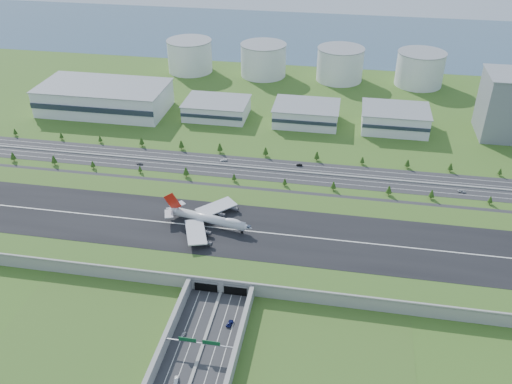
% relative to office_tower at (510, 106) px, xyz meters
% --- Properties ---
extents(ground, '(1200.00, 1200.00, 0.00)m').
position_rel_office_tower_xyz_m(ground, '(-200.00, -195.00, -27.50)').
color(ground, '#235019').
rests_on(ground, ground).
extents(airfield_deck, '(520.00, 100.00, 9.20)m').
position_rel_office_tower_xyz_m(airfield_deck, '(-200.00, -195.09, -23.38)').
color(airfield_deck, gray).
rests_on(airfield_deck, ground).
extents(underpass_road, '(38.80, 120.40, 8.00)m').
position_rel_office_tower_xyz_m(underpass_road, '(-200.00, -294.42, -24.07)').
color(underpass_road, '#28282B').
rests_on(underpass_road, ground).
extents(sign_gantry_near, '(38.70, 0.70, 9.80)m').
position_rel_office_tower_xyz_m(sign_gantry_near, '(-200.00, -290.04, -20.55)').
color(sign_gantry_near, gray).
rests_on(sign_gantry_near, ground).
extents(north_expressway, '(560.00, 36.00, 0.12)m').
position_rel_office_tower_xyz_m(north_expressway, '(-200.00, -100.00, -27.44)').
color(north_expressway, '#28282B').
rests_on(north_expressway, ground).
extents(tree_row, '(505.00, 48.71, 8.50)m').
position_rel_office_tower_xyz_m(tree_row, '(-194.47, -99.43, -22.76)').
color(tree_row, '#3D2819').
rests_on(tree_row, ground).
extents(hangar_west, '(120.00, 60.00, 25.00)m').
position_rel_office_tower_xyz_m(hangar_west, '(-370.00, -10.00, -15.00)').
color(hangar_west, white).
rests_on(hangar_west, ground).
extents(hangar_mid_a, '(58.00, 42.00, 15.00)m').
position_rel_office_tower_xyz_m(hangar_mid_a, '(-260.00, -5.00, -20.00)').
color(hangar_mid_a, white).
rests_on(hangar_mid_a, ground).
extents(hangar_mid_b, '(58.00, 42.00, 17.00)m').
position_rel_office_tower_xyz_m(hangar_mid_b, '(-175.00, -5.00, -19.00)').
color(hangar_mid_b, white).
rests_on(hangar_mid_b, ground).
extents(hangar_mid_c, '(58.00, 42.00, 19.00)m').
position_rel_office_tower_xyz_m(hangar_mid_c, '(-95.00, -5.00, -18.00)').
color(hangar_mid_c, white).
rests_on(hangar_mid_c, ground).
extents(office_tower, '(46.00, 46.00, 55.00)m').
position_rel_office_tower_xyz_m(office_tower, '(0.00, 0.00, 0.00)').
color(office_tower, slate).
rests_on(office_tower, ground).
extents(fuel_tank_a, '(50.00, 50.00, 35.00)m').
position_rel_office_tower_xyz_m(fuel_tank_a, '(-320.00, 115.00, -10.00)').
color(fuel_tank_a, silver).
rests_on(fuel_tank_a, ground).
extents(fuel_tank_b, '(50.00, 50.00, 35.00)m').
position_rel_office_tower_xyz_m(fuel_tank_b, '(-235.00, 115.00, -10.00)').
color(fuel_tank_b, silver).
rests_on(fuel_tank_b, ground).
extents(fuel_tank_c, '(50.00, 50.00, 35.00)m').
position_rel_office_tower_xyz_m(fuel_tank_c, '(-150.00, 115.00, -10.00)').
color(fuel_tank_c, silver).
rests_on(fuel_tank_c, ground).
extents(fuel_tank_d, '(50.00, 50.00, 35.00)m').
position_rel_office_tower_xyz_m(fuel_tank_d, '(-65.00, 115.00, -10.00)').
color(fuel_tank_d, silver).
rests_on(fuel_tank_d, ground).
extents(bay_water, '(1200.00, 260.00, 0.06)m').
position_rel_office_tower_xyz_m(bay_water, '(-200.00, 285.00, -27.47)').
color(bay_water, '#38546B').
rests_on(bay_water, ground).
extents(boeing_747, '(61.53, 57.61, 19.21)m').
position_rel_office_tower_xyz_m(boeing_747, '(-220.04, -193.21, -14.03)').
color(boeing_747, silver).
rests_on(boeing_747, airfield_deck).
extents(car_0, '(2.76, 4.64, 1.48)m').
position_rel_office_tower_xyz_m(car_0, '(-211.65, -280.24, -26.64)').
color(car_0, silver).
rests_on(car_0, ground).
extents(car_1, '(2.35, 5.15, 1.64)m').
position_rel_office_tower_xyz_m(car_1, '(-206.66, -308.60, -26.56)').
color(car_1, silver).
rests_on(car_1, ground).
extents(car_2, '(3.81, 6.13, 1.58)m').
position_rel_office_tower_xyz_m(car_2, '(-189.60, -268.39, -26.59)').
color(car_2, '#0E1449').
rests_on(car_2, ground).
extents(car_4, '(5.10, 2.19, 1.72)m').
position_rel_office_tower_xyz_m(car_4, '(-298.41, -110.03, -26.52)').
color(car_4, '#535257').
rests_on(car_4, ground).
extents(car_5, '(5.01, 2.06, 1.61)m').
position_rel_office_tower_xyz_m(car_5, '(-171.97, -89.65, -26.57)').
color(car_5, black).
rests_on(car_5, ground).
extents(car_6, '(5.86, 3.13, 1.57)m').
position_rel_office_tower_xyz_m(car_6, '(-49.75, -108.63, -26.60)').
color(car_6, silver).
rests_on(car_6, ground).
extents(car_7, '(6.01, 3.53, 1.63)m').
position_rel_office_tower_xyz_m(car_7, '(-233.63, -92.30, -26.56)').
color(car_7, white).
rests_on(car_7, ground).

